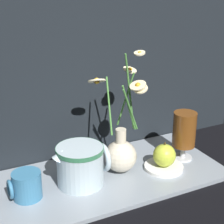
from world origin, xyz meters
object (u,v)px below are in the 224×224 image
object	(u,v)px
yellow_mug	(26,186)
vase_with_flowers	(121,151)
orange_fruit	(164,155)
ceramic_pitcher	(81,164)
tea_glass	(184,131)

from	to	relation	value
yellow_mug	vase_with_flowers	bearing A→B (deg)	2.80
orange_fruit	vase_with_flowers	bearing A→B (deg)	158.83
yellow_mug	orange_fruit	size ratio (longest dim) A/B	1.13
vase_with_flowers	yellow_mug	bearing A→B (deg)	-177.20
ceramic_pitcher	yellow_mug	bearing A→B (deg)	-179.23
yellow_mug	tea_glass	bearing A→B (deg)	-0.56
vase_with_flowers	ceramic_pitcher	distance (m)	0.13
ceramic_pitcher	orange_fruit	bearing A→B (deg)	-7.91
yellow_mug	orange_fruit	xyz separation A→B (m)	(0.40, -0.03, 0.01)
ceramic_pitcher	orange_fruit	size ratio (longest dim) A/B	2.05
ceramic_pitcher	orange_fruit	world-z (taller)	ceramic_pitcher
ceramic_pitcher	tea_glass	world-z (taller)	tea_glass
tea_glass	ceramic_pitcher	bearing A→B (deg)	178.83
orange_fruit	tea_glass	bearing A→B (deg)	17.46
yellow_mug	orange_fruit	distance (m)	0.40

